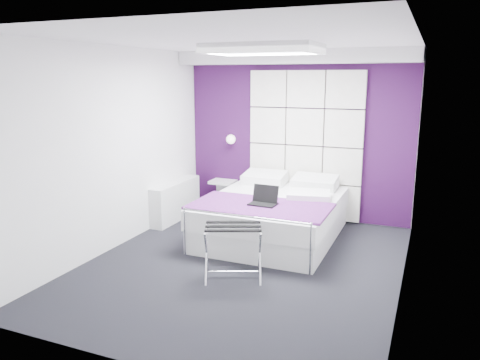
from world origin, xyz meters
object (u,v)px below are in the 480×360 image
(bed, at_px, (273,215))
(nightstand, at_px, (223,182))
(wall_lamp, at_px, (232,139))
(luggage_rack, at_px, (233,252))
(laptop, at_px, (264,200))
(radiator, at_px, (176,201))

(bed, relative_size, nightstand, 5.27)
(wall_lamp, height_order, luggage_rack, wall_lamp)
(luggage_rack, bearing_deg, bed, 67.95)
(laptop, bearing_deg, bed, 96.13)
(radiator, xyz_separation_m, laptop, (1.73, -0.70, 0.36))
(nightstand, distance_m, luggage_rack, 2.71)
(bed, xyz_separation_m, luggage_rack, (0.02, -1.46, -0.01))
(wall_lamp, relative_size, laptop, 0.44)
(bed, relative_size, luggage_rack, 3.49)
(nightstand, xyz_separation_m, laptop, (1.24, -1.42, 0.17))
(bed, xyz_separation_m, nightstand, (-1.21, 0.95, 0.18))
(radiator, distance_m, nightstand, 0.89)
(wall_lamp, xyz_separation_m, bed, (1.06, -0.99, -0.90))
(wall_lamp, relative_size, luggage_rack, 0.24)
(wall_lamp, distance_m, luggage_rack, 2.83)
(bed, bearing_deg, luggage_rack, -89.22)
(luggage_rack, bearing_deg, laptop, 66.72)
(radiator, xyz_separation_m, luggage_rack, (1.72, -1.69, 0.00))
(nightstand, xyz_separation_m, luggage_rack, (1.23, -2.41, -0.19))
(wall_lamp, xyz_separation_m, luggage_rack, (1.08, -2.45, -0.92))
(radiator, relative_size, luggage_rack, 1.95)
(wall_lamp, bearing_deg, luggage_rack, -66.19)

